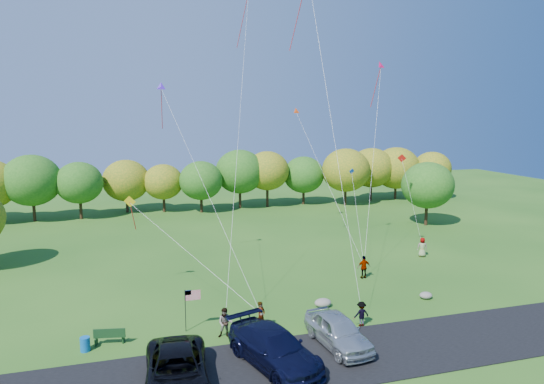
{
  "coord_description": "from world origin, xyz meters",
  "views": [
    {
      "loc": [
        -8.85,
        -26.29,
        12.9
      ],
      "look_at": [
        0.54,
        6.0,
        7.48
      ],
      "focal_mm": 32.0,
      "sensor_mm": 36.0,
      "label": 1
    }
  ],
  "objects_px": {
    "flyer_d": "(364,267)",
    "flyer_e": "(422,247)",
    "flyer_b": "(225,323)",
    "minivan_dark": "(177,371)",
    "flyer_c": "(361,314)",
    "trash_barrel": "(85,344)",
    "park_bench": "(110,336)",
    "minivan_navy": "(274,348)",
    "minivan_silver": "(338,331)",
    "flyer_a": "(261,316)"
  },
  "relations": [
    {
      "from": "minivan_silver",
      "to": "flyer_c",
      "type": "xyz_separation_m",
      "value": [
        2.48,
        2.08,
        -0.16
      ]
    },
    {
      "from": "flyer_c",
      "to": "park_bench",
      "type": "height_order",
      "value": "flyer_c"
    },
    {
      "from": "minivan_dark",
      "to": "flyer_e",
      "type": "relative_size",
      "value": 3.59
    },
    {
      "from": "minivan_navy",
      "to": "park_bench",
      "type": "relative_size",
      "value": 3.66
    },
    {
      "from": "flyer_b",
      "to": "flyer_e",
      "type": "bearing_deg",
      "value": 46.46
    },
    {
      "from": "flyer_e",
      "to": "minivan_silver",
      "type": "bearing_deg",
      "value": 66.84
    },
    {
      "from": "minivan_navy",
      "to": "park_bench",
      "type": "xyz_separation_m",
      "value": [
        -8.27,
        4.87,
        -0.47
      ]
    },
    {
      "from": "minivan_silver",
      "to": "flyer_e",
      "type": "relative_size",
      "value": 2.92
    },
    {
      "from": "flyer_e",
      "to": "park_bench",
      "type": "distance_m",
      "value": 28.61
    },
    {
      "from": "flyer_a",
      "to": "flyer_b",
      "type": "distance_m",
      "value": 2.3
    },
    {
      "from": "minivan_navy",
      "to": "flyer_b",
      "type": "relative_size",
      "value": 3.59
    },
    {
      "from": "flyer_a",
      "to": "park_bench",
      "type": "xyz_separation_m",
      "value": [
        -8.72,
        0.55,
        -0.37
      ]
    },
    {
      "from": "flyer_a",
      "to": "flyer_c",
      "type": "distance_m",
      "value": 6.17
    },
    {
      "from": "flyer_b",
      "to": "minivan_silver",
      "type": "bearing_deg",
      "value": -8.32
    },
    {
      "from": "minivan_dark",
      "to": "flyer_a",
      "type": "height_order",
      "value": "minivan_dark"
    },
    {
      "from": "minivan_silver",
      "to": "trash_barrel",
      "type": "relative_size",
      "value": 6.54
    },
    {
      "from": "minivan_dark",
      "to": "flyer_d",
      "type": "xyz_separation_m",
      "value": [
        15.72,
        11.83,
        -0.02
      ]
    },
    {
      "from": "flyer_b",
      "to": "flyer_e",
      "type": "xyz_separation_m",
      "value": [
        20.33,
        11.0,
        -0.0
      ]
    },
    {
      "from": "flyer_c",
      "to": "flyer_e",
      "type": "height_order",
      "value": "flyer_e"
    },
    {
      "from": "minivan_silver",
      "to": "trash_barrel",
      "type": "height_order",
      "value": "minivan_silver"
    },
    {
      "from": "minivan_silver",
      "to": "flyer_a",
      "type": "xyz_separation_m",
      "value": [
        -3.57,
        3.29,
        -0.06
      ]
    },
    {
      "from": "flyer_c",
      "to": "trash_barrel",
      "type": "height_order",
      "value": "flyer_c"
    },
    {
      "from": "minivan_dark",
      "to": "flyer_b",
      "type": "distance_m",
      "value": 5.73
    },
    {
      "from": "flyer_a",
      "to": "flyer_c",
      "type": "relative_size",
      "value": 1.13
    },
    {
      "from": "flyer_d",
      "to": "minivan_silver",
      "type": "bearing_deg",
      "value": 58.56
    },
    {
      "from": "trash_barrel",
      "to": "flyer_e",
      "type": "bearing_deg",
      "value": 20.48
    },
    {
      "from": "flyer_d",
      "to": "park_bench",
      "type": "bearing_deg",
      "value": 20.23
    },
    {
      "from": "flyer_b",
      "to": "flyer_c",
      "type": "relative_size",
      "value": 1.14
    },
    {
      "from": "minivan_dark",
      "to": "flyer_e",
      "type": "bearing_deg",
      "value": 37.98
    },
    {
      "from": "flyer_a",
      "to": "flyer_b",
      "type": "bearing_deg",
      "value": 149.73
    },
    {
      "from": "park_bench",
      "to": "minivan_navy",
      "type": "bearing_deg",
      "value": -19.52
    },
    {
      "from": "flyer_a",
      "to": "flyer_c",
      "type": "bearing_deg",
      "value": -51.54
    },
    {
      "from": "flyer_b",
      "to": "minivan_dark",
      "type": "bearing_deg",
      "value": -106.23
    },
    {
      "from": "flyer_c",
      "to": "flyer_a",
      "type": "bearing_deg",
      "value": -13.54
    },
    {
      "from": "park_bench",
      "to": "trash_barrel",
      "type": "height_order",
      "value": "park_bench"
    },
    {
      "from": "flyer_a",
      "to": "trash_barrel",
      "type": "height_order",
      "value": "flyer_a"
    },
    {
      "from": "flyer_c",
      "to": "trash_barrel",
      "type": "bearing_deg",
      "value": -6.99
    },
    {
      "from": "park_bench",
      "to": "trash_barrel",
      "type": "distance_m",
      "value": 1.35
    },
    {
      "from": "minivan_dark",
      "to": "flyer_e",
      "type": "xyz_separation_m",
      "value": [
        23.56,
        15.73,
        -0.06
      ]
    },
    {
      "from": "minivan_navy",
      "to": "flyer_b",
      "type": "xyz_separation_m",
      "value": [
        -1.81,
        3.92,
        -0.1
      ]
    },
    {
      "from": "flyer_e",
      "to": "trash_barrel",
      "type": "distance_m",
      "value": 29.95
    },
    {
      "from": "flyer_d",
      "to": "flyer_e",
      "type": "bearing_deg",
      "value": -151.34
    },
    {
      "from": "flyer_e",
      "to": "park_bench",
      "type": "xyz_separation_m",
      "value": [
        -26.79,
        -10.05,
        -0.37
      ]
    },
    {
      "from": "minivan_dark",
      "to": "minivan_silver",
      "type": "distance_m",
      "value": 9.24
    },
    {
      "from": "minivan_dark",
      "to": "flyer_a",
      "type": "xyz_separation_m",
      "value": [
        5.49,
        5.13,
        -0.06
      ]
    },
    {
      "from": "flyer_a",
      "to": "park_bench",
      "type": "bearing_deg",
      "value": 136.13
    },
    {
      "from": "minivan_silver",
      "to": "flyer_c",
      "type": "height_order",
      "value": "minivan_silver"
    },
    {
      "from": "minivan_navy",
      "to": "flyer_e",
      "type": "height_order",
      "value": "minivan_navy"
    },
    {
      "from": "minivan_navy",
      "to": "minivan_silver",
      "type": "height_order",
      "value": "minivan_navy"
    },
    {
      "from": "flyer_a",
      "to": "flyer_d",
      "type": "bearing_deg",
      "value": -7.02
    }
  ]
}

